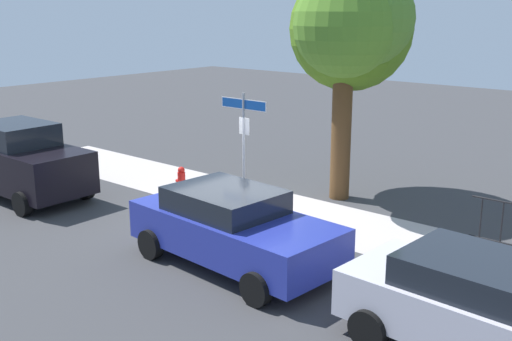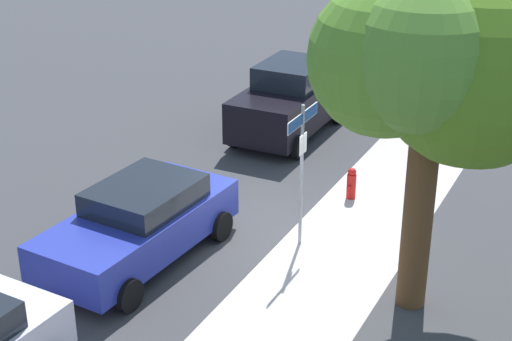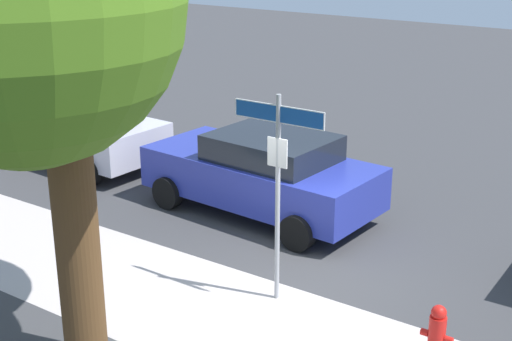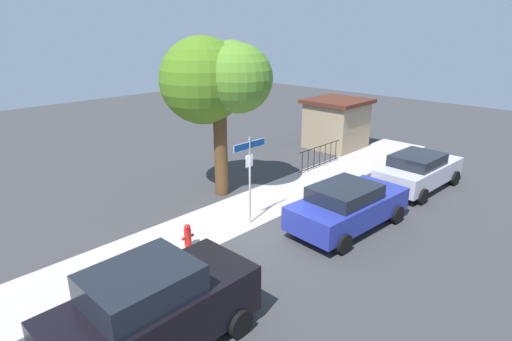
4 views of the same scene
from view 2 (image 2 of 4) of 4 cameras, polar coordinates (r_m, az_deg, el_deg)
The scene contains 7 objects.
ground_plane at distance 16.79m, azimuth 1.84°, elevation -5.13°, with size 60.00×60.00×0.00m, color #38383A.
sidewalk_strip at distance 14.78m, azimuth 3.13°, elevation -9.61°, with size 24.00×2.60×0.00m, color #B4A9A5.
street_sign at distance 15.75m, azimuth 3.39°, elevation 1.64°, with size 1.44×0.07×3.11m.
shade_tree at distance 12.98m, azimuth 13.44°, elevation 7.51°, with size 3.78×4.29×6.27m.
car_black at distance 22.12m, azimuth 2.45°, elevation 5.17°, with size 4.38×2.14×2.06m.
car_blue at distance 15.92m, azimuth -8.49°, elevation -3.77°, with size 4.66×2.40×1.59m.
fire_hydrant at distance 18.59m, azimuth 6.98°, elevation -0.94°, with size 0.42×0.22×0.78m.
Camera 2 is at (13.31, 6.12, 8.20)m, focal length 54.83 mm.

